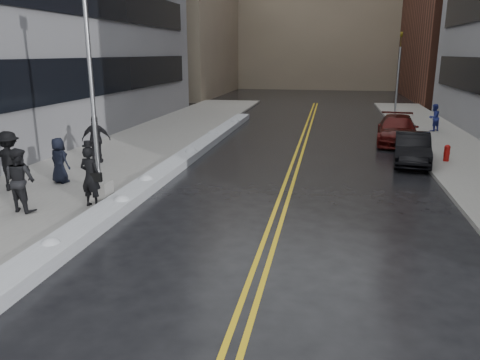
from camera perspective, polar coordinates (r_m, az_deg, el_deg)
The scene contains 19 objects.
ground at distance 12.92m, azimuth -7.46°, elevation -6.42°, with size 160.00×160.00×0.00m, color black.
sidewalk_west at distance 23.90m, azimuth -13.16°, elevation 3.59°, with size 5.50×50.00×0.15m, color gray.
sidewalk_east at distance 22.72m, azimuth 26.23°, elevation 1.81°, with size 4.00×50.00×0.15m, color gray.
lane_line_left at distance 21.95m, azimuth 6.61°, elevation 2.68°, with size 0.12×50.00×0.01m, color gold.
lane_line_right at distance 21.93m, azimuth 7.39°, elevation 2.64°, with size 0.12×50.00×0.01m, color gold.
snow_ridge at distance 20.89m, azimuth -7.06°, elevation 2.49°, with size 0.90×30.00×0.34m, color silver.
building_west_far at distance 58.82m, azimuth -8.91°, elevation 19.23°, with size 14.00×22.00×18.00m, color gray.
building_far at distance 71.67m, azimuth 9.91°, elevation 20.04°, with size 36.00×16.00×22.00m, color gray.
lamppost at distance 15.34m, azimuth -17.29°, elevation 6.29°, with size 0.65×0.65×7.62m.
fire_hydrant at distance 22.38m, azimuth 23.91°, elevation 3.13°, with size 0.26×0.26×0.73m.
traffic_signal at distance 35.70m, azimuth 18.73°, elevation 12.32°, with size 0.16×0.20×6.00m.
pedestrian_fedora at distance 14.96m, azimuth -17.77°, elevation 0.40°, with size 0.69×0.45×1.89m, color black.
pedestrian_b at distance 15.26m, azimuth -25.22°, elevation 0.01°, with size 0.93×0.73×1.92m, color black.
pedestrian_c at distance 18.15m, azimuth -21.17°, elevation 2.24°, with size 0.81×0.53×1.66m, color black.
pedestrian_d at distance 20.99m, azimuth -17.12°, elevation 4.76°, with size 1.19×0.50×2.03m, color black.
pedestrian_e at distance 17.75m, azimuth -26.26°, elevation 2.08°, with size 1.33×0.76×2.05m, color black.
pedestrian_east at distance 30.75m, azimuth 22.56°, elevation 7.04°, with size 0.79×0.62×1.63m, color navy.
car_black at distance 21.88m, azimuth 20.22°, elevation 3.62°, with size 1.45×4.16×1.37m, color black.
car_maroon at distance 26.67m, azimuth 18.63°, elevation 5.82°, with size 2.07×5.09×1.48m, color #3E0B0A.
Camera 1 is at (3.88, -11.37, 4.74)m, focal length 35.00 mm.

